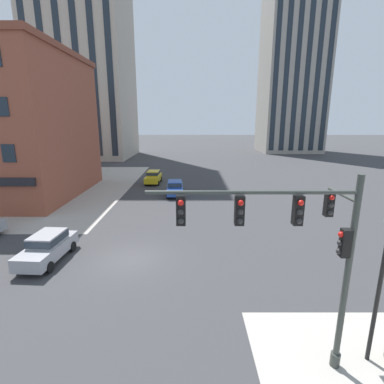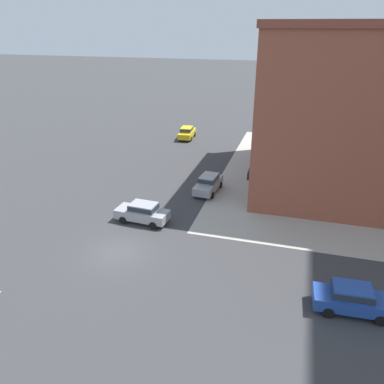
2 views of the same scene
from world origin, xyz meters
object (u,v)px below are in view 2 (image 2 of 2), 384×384
Objects in this scene: car_main_northbound_far at (187,132)px; car_cross_far at (208,183)px; car_parked_curb at (353,298)px; car_cross_eastbound at (143,212)px.

car_main_northbound_far is 1.00× the size of car_cross_far.
car_parked_curb is at bearing 39.87° from car_cross_far.
car_main_northbound_far is 19.07m from car_cross_far.
car_cross_far is (-7.56, 3.76, 0.00)m from car_cross_eastbound.
car_parked_curb is 18.60m from car_cross_far.
car_cross_far is at bearing -140.13° from car_parked_curb.
car_main_northbound_far and car_parked_curb have the same top height.
car_parked_curb is (31.82, 19.40, 0.00)m from car_main_northbound_far.
car_parked_curb and car_cross_far have the same top height.
car_cross_far is (-14.28, -11.92, 0.00)m from car_parked_curb.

